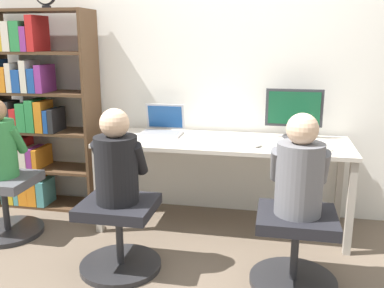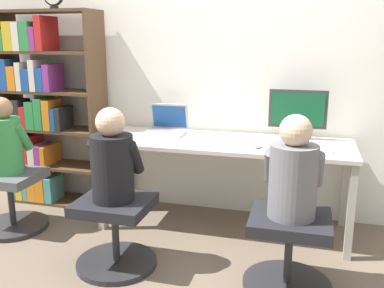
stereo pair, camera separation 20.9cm
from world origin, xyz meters
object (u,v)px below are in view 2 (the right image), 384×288
at_px(bookshelf, 40,111).
at_px(laptop, 166,127).
at_px(keyboard, 300,148).
at_px(office_chair_side, 11,198).
at_px(office_chair_left, 289,249).
at_px(desktop_monitor, 298,113).
at_px(person_at_monitor, 293,173).
at_px(person_near_shelf, 5,140).
at_px(office_chair_right, 115,230).
at_px(person_at_laptop, 112,160).

bearing_deg(bookshelf, laptop, 0.10).
bearing_deg(keyboard, office_chair_side, -170.84).
distance_m(laptop, office_chair_left, 1.47).
distance_m(desktop_monitor, person_at_monitor, 0.96).
height_order(person_at_monitor, person_near_shelf, person_at_monitor).
bearing_deg(person_near_shelf, office_chair_side, -90.00).
distance_m(office_chair_right, office_chair_side, 1.09).
bearing_deg(person_near_shelf, bookshelf, 98.20).
relative_size(person_at_laptop, person_near_shelf, 1.03).
distance_m(laptop, person_at_monitor, 1.38).
relative_size(person_at_monitor, office_chair_side, 1.13).
height_order(office_chair_left, person_near_shelf, person_near_shelf).
relative_size(office_chair_right, person_at_laptop, 0.89).
bearing_deg(desktop_monitor, office_chair_left, -89.02).
relative_size(keyboard, bookshelf, 0.26).
height_order(desktop_monitor, bookshelf, bookshelf).
bearing_deg(desktop_monitor, bookshelf, -178.28).
distance_m(desktop_monitor, person_near_shelf, 2.25).
bearing_deg(office_chair_side, office_chair_right, -16.57).
bearing_deg(desktop_monitor, laptop, -176.46).
bearing_deg(bookshelf, person_near_shelf, -81.80).
xyz_separation_m(keyboard, person_at_monitor, (-0.02, -0.63, 0.01)).
bearing_deg(office_chair_left, office_chair_side, 172.64).
xyz_separation_m(laptop, person_near_shelf, (-1.10, -0.60, -0.04)).
bearing_deg(office_chair_right, person_near_shelf, 163.21).
xyz_separation_m(bookshelf, person_near_shelf, (0.09, -0.60, -0.12)).
relative_size(laptop, office_chair_right, 0.61).
xyz_separation_m(keyboard, office_chair_left, (-0.02, -0.63, -0.47)).
distance_m(desktop_monitor, person_at_laptop, 1.48).
relative_size(keyboard, office_chair_right, 0.84).
height_order(office_chair_right, bookshelf, bookshelf).
xyz_separation_m(person_at_laptop, bookshelf, (-1.13, 0.91, 0.12)).
relative_size(desktop_monitor, person_near_shelf, 0.75).
bearing_deg(desktop_monitor, keyboard, -83.48).
xyz_separation_m(office_chair_right, bookshelf, (-1.13, 0.91, 0.60)).
relative_size(person_at_monitor, bookshelf, 0.35).
xyz_separation_m(office_chair_right, office_chair_side, (-1.04, 0.31, 0.00)).
bearing_deg(desktop_monitor, person_near_shelf, -162.78).
relative_size(laptop, person_at_laptop, 0.55).
bearing_deg(office_chair_side, person_at_laptop, -16.37).
bearing_deg(person_at_laptop, office_chair_side, 163.63).
bearing_deg(person_near_shelf, person_at_laptop, -16.58).
xyz_separation_m(person_at_laptop, office_chair_side, (-1.04, 0.31, -0.48)).
height_order(desktop_monitor, keyboard, desktop_monitor).
bearing_deg(bookshelf, person_at_monitor, -21.32).
relative_size(desktop_monitor, keyboard, 0.98).
height_order(office_chair_left, office_chair_side, same).
xyz_separation_m(laptop, office_chair_side, (-1.10, -0.60, -0.51)).
distance_m(office_chair_left, person_at_laptop, 1.22).
distance_m(keyboard, office_chair_left, 0.79).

